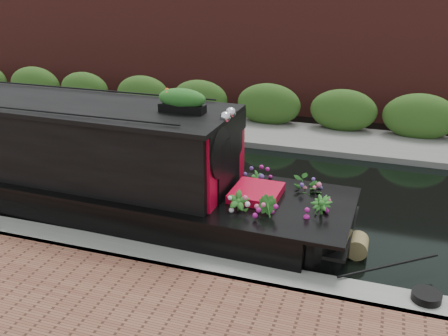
% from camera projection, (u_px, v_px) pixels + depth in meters
% --- Properties ---
extents(ground, '(80.00, 80.00, 0.00)m').
position_uv_depth(ground, '(211.00, 189.00, 11.47)').
color(ground, black).
rests_on(ground, ground).
extents(near_bank_coping, '(40.00, 0.60, 0.50)m').
position_uv_depth(near_bank_coping, '(146.00, 264.00, 8.56)').
color(near_bank_coping, gray).
rests_on(near_bank_coping, ground).
extents(far_bank_path, '(40.00, 2.40, 0.34)m').
position_uv_depth(far_bank_path, '(258.00, 135.00, 15.16)').
color(far_bank_path, slate).
rests_on(far_bank_path, ground).
extents(far_hedge, '(40.00, 1.10, 2.80)m').
position_uv_depth(far_hedge, '(265.00, 127.00, 15.95)').
color(far_hedge, '#2E541C').
rests_on(far_hedge, ground).
extents(far_brick_wall, '(40.00, 1.00, 8.00)m').
position_uv_depth(far_brick_wall, '(280.00, 111.00, 17.80)').
color(far_brick_wall, maroon).
rests_on(far_brick_wall, ground).
extents(narrowboat, '(12.85, 2.58, 3.00)m').
position_uv_depth(narrowboat, '(30.00, 164.00, 10.52)').
color(narrowboat, black).
rests_on(narrowboat, ground).
extents(rope_fender, '(0.37, 0.44, 0.37)m').
position_uv_depth(rope_fender, '(357.00, 245.00, 8.78)').
color(rope_fender, olive).
rests_on(rope_fender, ground).
extents(coiled_mooring_rope, '(0.43, 0.43, 0.12)m').
position_uv_depth(coiled_mooring_rope, '(426.00, 296.00, 7.22)').
color(coiled_mooring_rope, black).
rests_on(coiled_mooring_rope, near_bank_coping).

